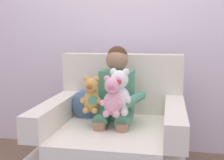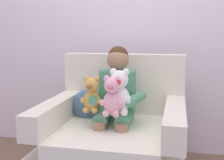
# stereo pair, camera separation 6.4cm
# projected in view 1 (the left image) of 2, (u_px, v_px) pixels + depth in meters

# --- Properties ---
(back_wall) EXTENTS (6.00, 0.10, 2.60)m
(back_wall) POSITION_uv_depth(u_px,v_px,m) (129.00, 15.00, 2.85)
(back_wall) COLOR silver
(back_wall) RESTS_ON ground
(armchair) EXTENTS (1.02, 0.97, 0.96)m
(armchair) POSITION_uv_depth(u_px,v_px,m) (115.00, 143.00, 2.28)
(armchair) COLOR silver
(armchair) RESTS_ON ground
(seated_child) EXTENTS (0.45, 0.39, 0.82)m
(seated_child) POSITION_uv_depth(u_px,v_px,m) (115.00, 95.00, 2.27)
(seated_child) COLOR #4C9370
(seated_child) RESTS_ON armchair
(plush_pink) EXTENTS (0.17, 0.14, 0.28)m
(plush_pink) POSITION_uv_depth(u_px,v_px,m) (112.00, 97.00, 2.07)
(plush_pink) COLOR #EAA8BC
(plush_pink) RESTS_ON armchair
(plush_honey) EXTENTS (0.16, 0.13, 0.27)m
(plush_honey) POSITION_uv_depth(u_px,v_px,m) (92.00, 96.00, 2.16)
(plush_honey) COLOR gold
(plush_honey) RESTS_ON armchair
(plush_white) EXTENTS (0.19, 0.16, 0.33)m
(plush_white) POSITION_uv_depth(u_px,v_px,m) (119.00, 93.00, 2.11)
(plush_white) COLOR white
(plush_white) RESTS_ON armchair
(throw_pillow) EXTENTS (0.27, 0.15, 0.26)m
(throw_pillow) POSITION_uv_depth(u_px,v_px,m) (87.00, 105.00, 2.42)
(throw_pillow) COLOR slate
(throw_pillow) RESTS_ON armchair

